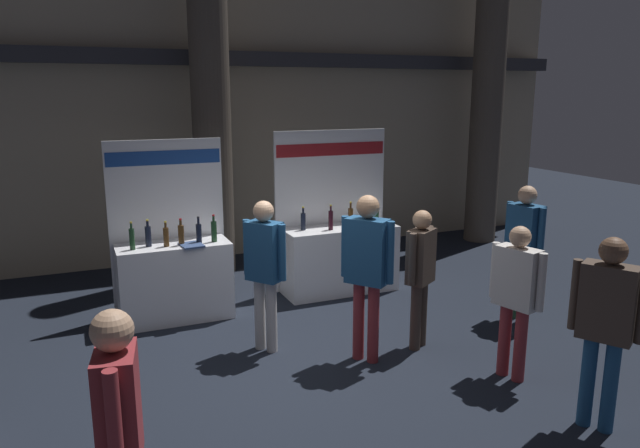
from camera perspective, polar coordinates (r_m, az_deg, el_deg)
The scene contains 11 objects.
ground_plane at distance 6.69m, azimuth -2.19°, elevation -12.95°, with size 28.77×28.77×0.00m, color black.
hall_colonnade at distance 10.28m, azimuth -11.46°, elevation 13.35°, with size 14.39×1.38×6.21m.
exhibitor_booth_0 at distance 7.90m, azimuth -13.82°, elevation -4.62°, with size 1.47×0.71×2.29m.
exhibitor_booth_1 at distance 8.71m, azimuth 1.79°, elevation -2.68°, with size 1.74×0.66×2.34m.
visitor_0 at distance 6.78m, azimuth 9.60°, elevation -4.23°, with size 0.45×0.37×1.61m.
visitor_1 at distance 6.33m, azimuth 4.52°, elevation -3.66°, with size 0.45×0.50×1.84m.
visitor_2 at distance 6.62m, azimuth -5.34°, elevation -3.70°, with size 0.42×0.46×1.73m.
visitor_4 at distance 3.67m, azimuth -18.60°, elevation -18.24°, with size 0.28×0.53×1.76m.
visitor_6 at distance 6.29m, azimuth 18.29°, elevation -6.00°, with size 0.31×0.59×1.60m.
visitor_7 at distance 5.61m, azimuth 25.73°, elevation -8.01°, with size 0.40×0.53×1.72m.
visitor_8 at distance 7.90m, azimuth 18.95°, elevation -1.46°, with size 0.32×0.57×1.75m.
Camera 1 is at (-2.15, -5.64, 2.89)m, focal length 33.39 mm.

